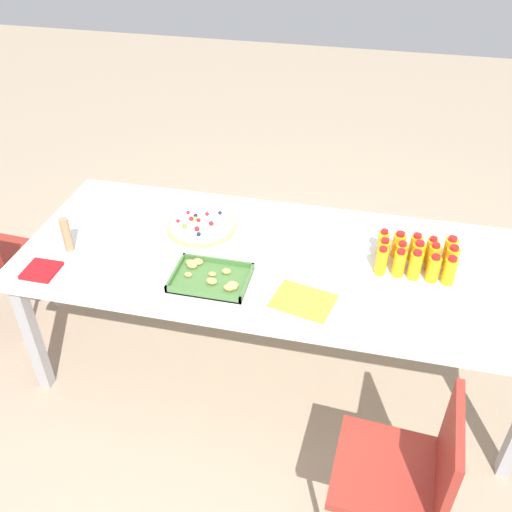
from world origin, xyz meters
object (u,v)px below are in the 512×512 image
at_px(juice_bottle_9, 383,252).
at_px(fruit_pizza, 201,226).
at_px(juice_bottle_5, 451,261).
at_px(juice_bottle_10, 450,271).
at_px(juice_bottle_3, 399,245).
at_px(snack_tray, 211,278).
at_px(juice_bottle_2, 415,248).
at_px(chair_far_left, 408,470).
at_px(juice_bottle_12, 415,265).
at_px(juice_bottle_6, 433,258).
at_px(paper_folder, 303,301).
at_px(juice_bottle_8, 401,255).
at_px(party_table, 277,266).
at_px(juice_bottle_13, 399,263).
at_px(juice_bottle_14, 381,261).
at_px(napkin_stack, 41,270).
at_px(juice_bottle_4, 383,243).
at_px(juice_bottle_7, 417,256).
at_px(juice_bottle_1, 431,250).
at_px(plate_stack, 295,250).
at_px(juice_bottle_11, 433,269).

bearing_deg(juice_bottle_9, fruit_pizza, -5.67).
xyz_separation_m(juice_bottle_5, juice_bottle_10, (0.01, 0.08, -0.00)).
height_order(juice_bottle_3, fruit_pizza, juice_bottle_3).
bearing_deg(fruit_pizza, snack_tray, 113.14).
distance_m(juice_bottle_2, juice_bottle_10, 0.21).
height_order(chair_far_left, juice_bottle_12, juice_bottle_12).
height_order(juice_bottle_5, juice_bottle_10, juice_bottle_5).
height_order(juice_bottle_5, fruit_pizza, juice_bottle_5).
xyz_separation_m(juice_bottle_5, juice_bottle_6, (0.08, -0.00, -0.00)).
xyz_separation_m(juice_bottle_5, paper_folder, (0.62, 0.35, -0.07)).
relative_size(juice_bottle_8, paper_folder, 0.52).
height_order(party_table, juice_bottle_6, juice_bottle_6).
bearing_deg(juice_bottle_13, juice_bottle_12, 176.10).
xyz_separation_m(juice_bottle_8, juice_bottle_14, (0.09, 0.07, 0.00)).
xyz_separation_m(juice_bottle_2, napkin_stack, (1.68, 0.49, -0.06)).
distance_m(juice_bottle_4, paper_folder, 0.54).
relative_size(juice_bottle_2, juice_bottle_6, 0.96).
bearing_deg(party_table, juice_bottle_2, -168.65).
bearing_deg(snack_tray, paper_folder, 173.03).
relative_size(juice_bottle_7, juice_bottle_13, 1.07).
height_order(juice_bottle_4, snack_tray, juice_bottle_4).
distance_m(juice_bottle_9, paper_folder, 0.48).
bearing_deg(juice_bottle_9, juice_bottle_3, -132.25).
relative_size(juice_bottle_9, napkin_stack, 0.90).
distance_m(juice_bottle_8, juice_bottle_9, 0.08).
distance_m(juice_bottle_1, napkin_stack, 1.82).
height_order(chair_far_left, plate_stack, chair_far_left).
bearing_deg(juice_bottle_11, juice_bottle_4, -33.43).
distance_m(juice_bottle_1, juice_bottle_10, 0.17).
relative_size(juice_bottle_12, fruit_pizza, 0.41).
bearing_deg(paper_folder, juice_bottle_1, -141.81).
bearing_deg(juice_bottle_12, juice_bottle_5, -155.96).
xyz_separation_m(juice_bottle_2, juice_bottle_13, (0.07, 0.14, -0.00)).
bearing_deg(juice_bottle_2, juice_bottle_7, 97.78).
bearing_deg(chair_far_left, plate_stack, 36.68).
bearing_deg(juice_bottle_5, chair_far_left, 81.72).
distance_m(chair_far_left, juice_bottle_10, 0.90).
bearing_deg(juice_bottle_14, fruit_pizza, -10.63).
relative_size(juice_bottle_1, juice_bottle_6, 0.90).
bearing_deg(juice_bottle_7, juice_bottle_11, 134.04).
bearing_deg(snack_tray, fruit_pizza, -66.86).
bearing_deg(fruit_pizza, juice_bottle_2, 178.53).
distance_m(juice_bottle_3, napkin_stack, 1.68).
bearing_deg(juice_bottle_11, juice_bottle_12, -0.38).
bearing_deg(juice_bottle_8, juice_bottle_2, -133.01).
height_order(chair_far_left, juice_bottle_10, juice_bottle_10).
height_order(party_table, snack_tray, snack_tray).
bearing_deg(juice_bottle_2, juice_bottle_11, 119.22).
bearing_deg(juice_bottle_14, juice_bottle_4, -89.86).
xyz_separation_m(juice_bottle_6, juice_bottle_10, (-0.07, 0.08, -0.00)).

